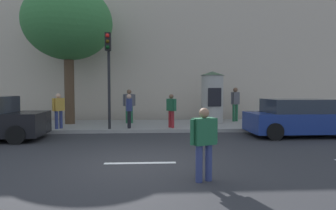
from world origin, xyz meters
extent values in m
plane|color=#2B2B2D|center=(0.00, 0.00, 0.00)|extent=(80.00, 80.00, 0.00)
cube|color=gray|center=(0.00, 7.00, 0.07)|extent=(36.00, 4.00, 0.15)
cube|color=silver|center=(0.00, 0.00, 0.00)|extent=(1.80, 0.16, 0.01)
cube|color=#B7A893|center=(0.00, 12.00, 4.37)|extent=(36.00, 5.00, 8.75)
cylinder|color=black|center=(-1.53, 5.35, 1.81)|extent=(0.12, 0.12, 3.33)
cube|color=black|center=(-1.53, 5.17, 3.85)|extent=(0.24, 0.24, 0.75)
sphere|color=red|center=(-1.53, 5.04, 4.09)|extent=(0.16, 0.16, 0.16)
sphere|color=#3C2906|center=(-1.53, 5.04, 3.85)|extent=(0.16, 0.16, 0.16)
sphere|color=#07330F|center=(-1.53, 5.04, 3.61)|extent=(0.16, 0.16, 0.16)
cylinder|color=#9E9B93|center=(3.34, 7.18, 1.35)|extent=(1.09, 1.09, 2.40)
cone|color=#334C33|center=(3.34, 7.18, 2.65)|extent=(1.20, 1.20, 0.20)
cube|color=black|center=(3.34, 6.63, 1.47)|extent=(0.66, 0.02, 0.90)
cylinder|color=#4C3826|center=(-3.75, 7.30, 1.72)|extent=(0.47, 0.47, 3.14)
ellipsoid|color=#337238|center=(-3.75, 7.30, 5.10)|extent=(4.26, 4.26, 3.62)
cylinder|color=navy|center=(1.44, -1.48, 0.38)|extent=(0.14, 0.14, 0.75)
cylinder|color=navy|center=(1.23, -1.56, 0.38)|extent=(0.14, 0.14, 0.75)
cube|color=#1E5938|center=(1.34, -1.52, 1.02)|extent=(0.51, 0.40, 0.53)
cylinder|color=#1E5938|center=(1.59, -1.41, 1.02)|extent=(0.09, 0.09, 0.50)
cylinder|color=#1E5938|center=(1.09, -1.63, 1.02)|extent=(0.09, 0.09, 0.50)
sphere|color=#8C664C|center=(1.34, -1.52, 1.38)|extent=(0.20, 0.20, 0.20)
cube|color=navy|center=(1.27, -1.35, 0.99)|extent=(0.32, 0.26, 0.36)
cylinder|color=maroon|center=(1.22, 5.46, 0.53)|extent=(0.14, 0.14, 0.75)
cylinder|color=maroon|center=(1.12, 5.67, 0.53)|extent=(0.14, 0.14, 0.75)
cube|color=#1E5938|center=(1.17, 5.56, 1.17)|extent=(0.43, 0.54, 0.53)
cylinder|color=#1E5938|center=(1.29, 5.31, 1.17)|extent=(0.09, 0.09, 0.51)
cylinder|color=#1E5938|center=(1.04, 5.82, 1.17)|extent=(0.09, 0.09, 0.51)
sphere|color=brown|center=(1.17, 5.56, 1.54)|extent=(0.20, 0.20, 0.20)
cylinder|color=#1E5938|center=(-0.72, 7.44, 0.58)|extent=(0.14, 0.14, 0.86)
cylinder|color=#1E5938|center=(-0.94, 7.40, 0.58)|extent=(0.14, 0.14, 0.86)
cube|color=#4C4C51|center=(-0.83, 7.42, 1.31)|extent=(0.48, 0.31, 0.61)
cylinder|color=#4C4C51|center=(-0.57, 7.46, 1.31)|extent=(0.09, 0.09, 0.58)
cylinder|color=#4C4C51|center=(-1.10, 7.38, 1.31)|extent=(0.09, 0.09, 0.58)
sphere|color=brown|center=(-0.83, 7.42, 1.74)|extent=(0.23, 0.23, 0.23)
cube|color=#4C4C51|center=(-0.86, 7.60, 1.28)|extent=(0.30, 0.20, 0.36)
cylinder|color=#1E5938|center=(4.83, 7.96, 0.61)|extent=(0.14, 0.14, 0.91)
cylinder|color=#1E5938|center=(4.66, 7.88, 0.61)|extent=(0.14, 0.14, 0.91)
cube|color=#4C4C51|center=(4.74, 7.92, 1.38)|extent=(0.46, 0.38, 0.64)
cylinder|color=#4C4C51|center=(4.97, 8.02, 1.38)|extent=(0.09, 0.09, 0.61)
cylinder|color=#4C4C51|center=(4.52, 7.83, 1.38)|extent=(0.09, 0.09, 0.61)
sphere|color=brown|center=(4.74, 7.92, 1.83)|extent=(0.25, 0.25, 0.25)
cylinder|color=black|center=(-0.68, 5.43, 0.53)|extent=(0.14, 0.14, 0.76)
cylinder|color=black|center=(-0.71, 5.63, 0.53)|extent=(0.14, 0.14, 0.76)
cube|color=navy|center=(-0.69, 5.53, 1.18)|extent=(0.30, 0.44, 0.54)
cylinder|color=navy|center=(-0.65, 5.29, 1.18)|extent=(0.09, 0.09, 0.51)
cylinder|color=navy|center=(-0.73, 5.77, 1.18)|extent=(0.09, 0.09, 0.51)
sphere|color=tan|center=(-0.69, 5.53, 1.55)|extent=(0.21, 0.21, 0.21)
cylinder|color=navy|center=(-3.79, 5.42, 0.54)|extent=(0.14, 0.14, 0.77)
cylinder|color=navy|center=(-3.67, 5.62, 0.54)|extent=(0.14, 0.14, 0.77)
cube|color=#B78C33|center=(-3.73, 5.52, 1.20)|extent=(0.46, 0.53, 0.55)
cylinder|color=#B78C33|center=(-3.88, 5.28, 1.20)|extent=(0.09, 0.09, 0.52)
cylinder|color=#B78C33|center=(-3.58, 5.76, 1.20)|extent=(0.09, 0.09, 0.52)
sphere|color=tan|center=(-3.73, 5.52, 1.58)|extent=(0.21, 0.21, 0.21)
cylinder|color=black|center=(-4.28, 2.76, 0.32)|extent=(0.65, 0.25, 0.64)
cylinder|color=black|center=(-4.36, 4.53, 0.32)|extent=(0.65, 0.25, 0.64)
cube|color=navy|center=(6.19, 3.87, 0.56)|extent=(4.15, 1.88, 0.76)
cube|color=#262D38|center=(5.98, 3.87, 1.20)|extent=(2.33, 1.67, 0.54)
cylinder|color=black|center=(4.76, 2.99, 0.32)|extent=(0.64, 0.23, 0.64)
cylinder|color=black|center=(4.74, 4.72, 0.32)|extent=(0.64, 0.23, 0.64)
cylinder|color=black|center=(7.62, 4.75, 0.32)|extent=(0.64, 0.23, 0.64)
camera|label=1|loc=(0.29, -7.21, 1.85)|focal=30.94mm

